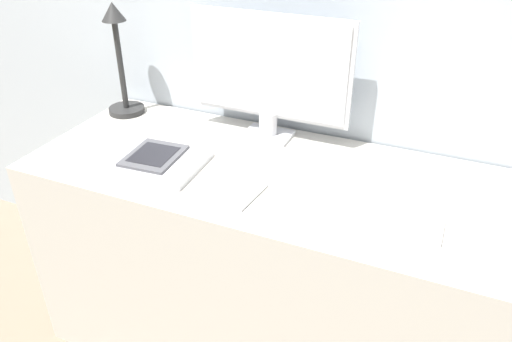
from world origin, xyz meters
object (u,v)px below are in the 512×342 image
ereader (154,155)px  desk_lamp (120,59)px  pen (254,197)px  laptop (150,160)px  monitor (269,74)px  keyboard (384,220)px

ereader → desk_lamp: bearing=137.5°
ereader → pen: bearing=-10.1°
desk_lamp → pen: (0.66, -0.34, -0.19)m
laptop → desk_lamp: 0.45m
monitor → laptop: bearing=-129.7°
keyboard → pen: keyboard is taller
laptop → ereader: size_ratio=1.75×
ereader → monitor: bearing=50.2°
keyboard → ereader: ereader is taller
ereader → pen: 0.36m
keyboard → ereader: size_ratio=1.50×
pen → laptop: bearing=171.7°
laptop → ereader: bearing=51.2°
keyboard → desk_lamp: bearing=162.8°
desk_lamp → pen: bearing=-27.3°
laptop → ereader: 0.02m
laptop → pen: laptop is taller
ereader → keyboard: bearing=-2.6°
keyboard → ereader: (-0.70, 0.03, 0.02)m
desk_lamp → monitor: bearing=2.6°
laptop → desk_lamp: bearing=135.6°
monitor → ereader: (-0.25, -0.30, -0.19)m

